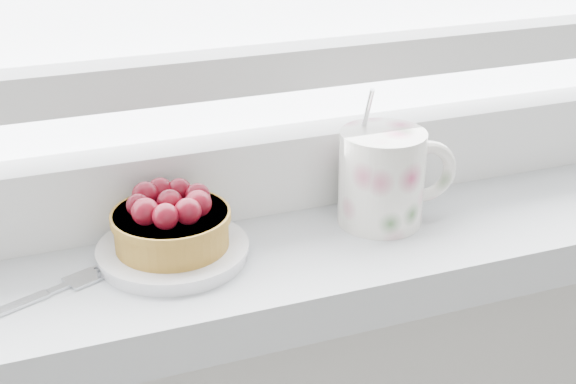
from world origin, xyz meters
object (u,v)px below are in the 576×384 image
fork (30,300)px  saucer (173,252)px  floral_mug (385,175)px  raspberry_tart (171,221)px

fork → saucer: bearing=13.1°
saucer → floral_mug: floral_mug is taller
raspberry_tart → floral_mug: (0.19, -0.00, 0.01)m
saucer → raspberry_tart: bearing=163.8°
raspberry_tart → fork: raspberry_tart is taller
saucer → fork: 0.12m
saucer → floral_mug: bearing=-0.0°
floral_mug → fork: bearing=-175.0°
fork → raspberry_tart: bearing=13.1°
raspberry_tart → fork: bearing=-166.9°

